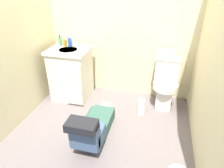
# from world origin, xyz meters

# --- Properties ---
(ground_plane) EXTENTS (2.75, 2.98, 0.04)m
(ground_plane) POSITION_xyz_m (0.00, 0.00, -0.02)
(ground_plane) COLOR slate
(wall_back) EXTENTS (2.41, 0.08, 2.40)m
(wall_back) POSITION_xyz_m (0.00, 1.03, 1.20)
(wall_back) COLOR beige
(wall_back) RESTS_ON ground_plane
(wall_left) EXTENTS (0.08, 1.98, 2.40)m
(wall_left) POSITION_xyz_m (-1.16, 0.00, 1.20)
(wall_left) COLOR beige
(wall_left) RESTS_ON ground_plane
(wall_right) EXTENTS (0.08, 1.98, 2.40)m
(wall_right) POSITION_xyz_m (1.16, 0.00, 1.20)
(wall_right) COLOR beige
(wall_right) RESTS_ON ground_plane
(toilet) EXTENTS (0.36, 0.46, 0.75)m
(toilet) POSITION_xyz_m (0.74, 0.74, 0.37)
(toilet) COLOR silver
(toilet) RESTS_ON ground_plane
(vanity_cabinet) EXTENTS (0.60, 0.53, 0.82)m
(vanity_cabinet) POSITION_xyz_m (-0.71, 0.62, 0.42)
(vanity_cabinet) COLOR silver
(vanity_cabinet) RESTS_ON ground_plane
(faucet) EXTENTS (0.02, 0.02, 0.10)m
(faucet) POSITION_xyz_m (-0.71, 0.76, 0.87)
(faucet) COLOR silver
(faucet) RESTS_ON vanity_cabinet
(person_plumber) EXTENTS (0.39, 1.06, 0.52)m
(person_plumber) POSITION_xyz_m (-0.05, -0.20, 0.18)
(person_plumber) COLOR #33594C
(person_plumber) RESTS_ON ground_plane
(tissue_box) EXTENTS (0.22, 0.11, 0.10)m
(tissue_box) POSITION_xyz_m (0.70, 0.83, 0.80)
(tissue_box) COLOR silver
(tissue_box) RESTS_ON toilet
(soap_dispenser) EXTENTS (0.06, 0.06, 0.17)m
(soap_dispenser) POSITION_xyz_m (-0.90, 0.74, 0.89)
(soap_dispenser) COLOR #4B9262
(soap_dispenser) RESTS_ON vanity_cabinet
(bottle_amber) EXTENTS (0.06, 0.06, 0.10)m
(bottle_amber) POSITION_xyz_m (-0.82, 0.74, 0.87)
(bottle_amber) COLOR #C28526
(bottle_amber) RESTS_ON vanity_cabinet
(bottle_blue) EXTENTS (0.06, 0.06, 0.13)m
(bottle_blue) POSITION_xyz_m (-0.74, 0.75, 0.89)
(bottle_blue) COLOR #3864B7
(bottle_blue) RESTS_ON vanity_cabinet
(bottle_clear) EXTENTS (0.06, 0.06, 0.14)m
(bottle_clear) POSITION_xyz_m (-0.67, 0.75, 0.89)
(bottle_clear) COLOR silver
(bottle_clear) RESTS_ON vanity_cabinet
(paper_towel_roll) EXTENTS (0.11, 0.11, 0.23)m
(paper_towel_roll) POSITION_xyz_m (0.44, 0.42, 0.11)
(paper_towel_roll) COLOR white
(paper_towel_roll) RESTS_ON ground_plane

